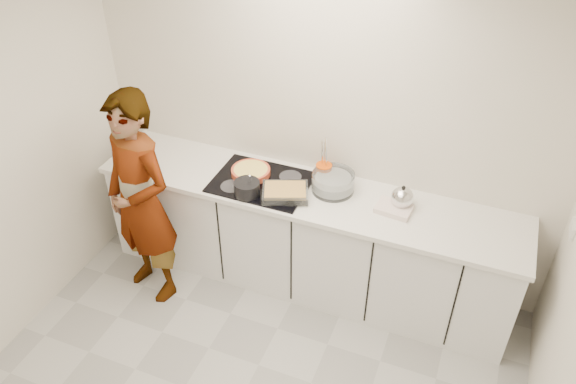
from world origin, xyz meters
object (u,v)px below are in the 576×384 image
at_px(tart_dish, 251,171).
at_px(mixing_bowl, 333,183).
at_px(saucepan, 247,188).
at_px(baking_dish, 285,192).
at_px(hob, 261,182).
at_px(cook, 140,201).
at_px(utensil_crock, 324,173).
at_px(kettle, 402,198).

distance_m(tart_dish, mixing_bowl, 0.65).
height_order(saucepan, baking_dish, saucepan).
relative_size(hob, tart_dish, 2.01).
xyz_separation_m(tart_dish, saucepan, (0.08, -0.24, 0.03)).
distance_m(tart_dish, cook, 0.85).
bearing_deg(tart_dish, mixing_bowl, 4.78).
xyz_separation_m(saucepan, baking_dish, (0.27, 0.08, -0.02)).
bearing_deg(cook, mixing_bowl, 42.43).
bearing_deg(utensil_crock, hob, -156.19).
xyz_separation_m(hob, tart_dish, (-0.11, 0.05, 0.03)).
bearing_deg(hob, saucepan, -99.48).
distance_m(hob, tart_dish, 0.13).
distance_m(utensil_crock, cook, 1.37).
distance_m(hob, saucepan, 0.20).
bearing_deg(saucepan, mixing_bowl, 27.63).
distance_m(baking_dish, mixing_bowl, 0.36).
distance_m(tart_dish, utensil_crock, 0.56).
xyz_separation_m(kettle, cook, (-1.80, -0.59, -0.12)).
bearing_deg(kettle, saucepan, -165.53).
bearing_deg(hob, utensil_crock, 23.81).
bearing_deg(kettle, cook, -161.78).
distance_m(saucepan, utensil_crock, 0.59).
distance_m(mixing_bowl, kettle, 0.52).
relative_size(hob, utensil_crock, 4.76).
height_order(hob, utensil_crock, utensil_crock).
xyz_separation_m(tart_dish, baking_dish, (0.35, -0.16, 0.01)).
bearing_deg(utensil_crock, cook, -149.78).
bearing_deg(utensil_crock, kettle, -8.88).
distance_m(tart_dish, kettle, 1.16).
bearing_deg(mixing_bowl, baking_dish, -144.12).
distance_m(hob, utensil_crock, 0.47).
bearing_deg(hob, mixing_bowl, 11.58).
height_order(baking_dish, mixing_bowl, mixing_bowl).
bearing_deg(mixing_bowl, kettle, -1.74).
relative_size(saucepan, utensil_crock, 1.38).
bearing_deg(saucepan, hob, 80.52).
distance_m(saucepan, mixing_bowl, 0.63).
height_order(tart_dish, saucepan, saucepan).
relative_size(hob, saucepan, 3.44).
bearing_deg(tart_dish, cook, -139.10).
bearing_deg(mixing_bowl, tart_dish, -175.22).
xyz_separation_m(utensil_crock, cook, (-1.18, -0.69, -0.11)).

